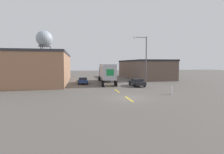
{
  "coord_description": "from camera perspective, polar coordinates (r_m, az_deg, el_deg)",
  "views": [
    {
      "loc": [
        -5.74,
        -19.4,
        4.06
      ],
      "look_at": [
        0.19,
        10.34,
        1.69
      ],
      "focal_mm": 28.0,
      "sensor_mm": 36.0,
      "label": 1
    }
  ],
  "objects": [
    {
      "name": "ground_plane",
      "position": [
        20.64,
        5.13,
        -6.89
      ],
      "size": [
        160.0,
        160.0,
        0.0
      ],
      "primitive_type": "plane",
      "color": "#56514C"
    },
    {
      "name": "parked_car_right_mid",
      "position": [
        31.48,
        8.15,
        -1.65
      ],
      "size": [
        1.96,
        4.63,
        1.35
      ],
      "color": "black",
      "rests_on": "ground_plane"
    },
    {
      "name": "street_lamp",
      "position": [
        33.81,
        10.63,
        6.37
      ],
      "size": [
        2.8,
        0.32,
        9.07
      ],
      "color": "#4C4C51",
      "rests_on": "ground_plane"
    },
    {
      "name": "warehouse_right",
      "position": [
        49.4,
        10.26,
        2.57
      ],
      "size": [
        9.45,
        20.14,
        4.95
      ],
      "color": "brown",
      "rests_on": "ground_plane"
    },
    {
      "name": "parked_car_left_far",
      "position": [
        35.29,
        -9.53,
        -1.01
      ],
      "size": [
        1.96,
        4.63,
        1.35
      ],
      "color": "navy",
      "rests_on": "ground_plane"
    },
    {
      "name": "road_centerline",
      "position": [
        25.92,
        1.66,
        -4.53
      ],
      "size": [
        0.2,
        15.35,
        0.01
      ],
      "color": "gold",
      "rests_on": "ground_plane"
    },
    {
      "name": "water_tower",
      "position": [
        67.76,
        -21.21,
        11.43
      ],
      "size": [
        5.74,
        5.74,
        15.66
      ],
      "color": "#47474C",
      "rests_on": "ground_plane"
    },
    {
      "name": "warehouse_left",
      "position": [
        41.06,
        -22.2,
        2.86
      ],
      "size": [
        11.69,
        24.89,
        6.27
      ],
      "color": "#9E7051",
      "rests_on": "ground_plane"
    },
    {
      "name": "fire_hydrant",
      "position": [
        24.24,
        18.8,
        -4.21
      ],
      "size": [
        0.22,
        0.22,
        1.01
      ],
      "color": "silver",
      "rests_on": "ground_plane"
    },
    {
      "name": "semi_truck",
      "position": [
        35.94,
        -1.85,
        1.7
      ],
      "size": [
        3.39,
        13.29,
        3.9
      ],
      "rotation": [
        0.0,
        0.0,
        -0.06
      ],
      "color": "black",
      "rests_on": "ground_plane"
    }
  ]
}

